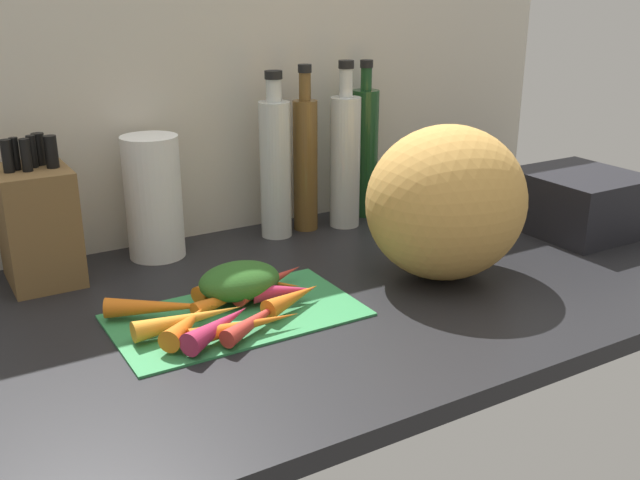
% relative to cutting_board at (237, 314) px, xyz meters
% --- Properties ---
extents(ground_plane, '(1.70, 0.80, 0.03)m').
position_rel_cutting_board_xyz_m(ground_plane, '(0.15, 0.03, -0.02)').
color(ground_plane, black).
extents(wall_back, '(1.70, 0.03, 0.60)m').
position_rel_cutting_board_xyz_m(wall_back, '(0.15, 0.42, 0.30)').
color(wall_back, beige).
rests_on(wall_back, ground_plane).
extents(cutting_board, '(0.39, 0.22, 0.01)m').
position_rel_cutting_board_xyz_m(cutting_board, '(0.00, 0.00, 0.00)').
color(cutting_board, '#338C4C').
rests_on(cutting_board, ground_plane).
extents(carrot_0, '(0.11, 0.07, 0.03)m').
position_rel_cutting_board_xyz_m(carrot_0, '(0.09, 0.00, 0.02)').
color(carrot_0, '#B2264C').
rests_on(carrot_0, cutting_board).
extents(carrot_1, '(0.16, 0.11, 0.03)m').
position_rel_cutting_board_xyz_m(carrot_1, '(0.01, -0.06, 0.02)').
color(carrot_1, red).
rests_on(carrot_1, cutting_board).
extents(carrot_2, '(0.14, 0.10, 0.04)m').
position_rel_cutting_board_xyz_m(carrot_2, '(-0.06, -0.06, 0.02)').
color(carrot_2, '#B2264C').
rests_on(carrot_2, cutting_board).
extents(carrot_3, '(0.18, 0.03, 0.03)m').
position_rel_cutting_board_xyz_m(carrot_3, '(-0.02, -0.08, 0.02)').
color(carrot_3, orange).
rests_on(carrot_3, cutting_board).
extents(carrot_4, '(0.17, 0.03, 0.03)m').
position_rel_cutting_board_xyz_m(carrot_4, '(-0.09, -0.02, 0.02)').
color(carrot_4, orange).
rests_on(carrot_4, cutting_board).
extents(carrot_5, '(0.11, 0.11, 0.03)m').
position_rel_cutting_board_xyz_m(carrot_5, '(-0.09, -0.03, 0.02)').
color(carrot_5, orange).
rests_on(carrot_5, cutting_board).
extents(carrot_6, '(0.14, 0.07, 0.03)m').
position_rel_cutting_board_xyz_m(carrot_6, '(0.00, 0.03, 0.02)').
color(carrot_6, orange).
rests_on(carrot_6, cutting_board).
extents(carrot_7, '(0.13, 0.08, 0.03)m').
position_rel_cutting_board_xyz_m(carrot_7, '(0.09, -0.03, 0.02)').
color(carrot_7, orange).
rests_on(carrot_7, cutting_board).
extents(carrot_8, '(0.17, 0.11, 0.03)m').
position_rel_cutting_board_xyz_m(carrot_8, '(-0.11, 0.04, 0.02)').
color(carrot_8, orange).
rests_on(carrot_8, cutting_board).
extents(carrot_9, '(0.11, 0.11, 0.03)m').
position_rel_cutting_board_xyz_m(carrot_9, '(0.08, 0.05, 0.02)').
color(carrot_9, orange).
rests_on(carrot_9, cutting_board).
extents(carrot_10, '(0.17, 0.10, 0.03)m').
position_rel_cutting_board_xyz_m(carrot_10, '(0.09, 0.05, 0.02)').
color(carrot_10, red).
rests_on(carrot_10, cutting_board).
extents(carrot_11, '(0.14, 0.09, 0.03)m').
position_rel_cutting_board_xyz_m(carrot_11, '(0.02, 0.09, 0.02)').
color(carrot_11, orange).
rests_on(carrot_11, cutting_board).
extents(carrot_greens_pile, '(0.14, 0.11, 0.06)m').
position_rel_cutting_board_xyz_m(carrot_greens_pile, '(0.03, 0.05, 0.03)').
color(carrot_greens_pile, '#2D6023').
rests_on(carrot_greens_pile, cutting_board).
extents(winter_squash, '(0.29, 0.27, 0.27)m').
position_rel_cutting_board_xyz_m(winter_squash, '(0.39, -0.03, 0.13)').
color(winter_squash, gold).
rests_on(winter_squash, ground_plane).
extents(knife_block, '(0.12, 0.15, 0.26)m').
position_rel_cutting_board_xyz_m(knife_block, '(-0.23, 0.31, 0.10)').
color(knife_block, brown).
rests_on(knife_block, ground_plane).
extents(paper_towel_roll, '(0.11, 0.11, 0.24)m').
position_rel_cutting_board_xyz_m(paper_towel_roll, '(-0.02, 0.33, 0.11)').
color(paper_towel_roll, white).
rests_on(paper_towel_roll, ground_plane).
extents(bottle_0, '(0.06, 0.06, 0.34)m').
position_rel_cutting_board_xyz_m(bottle_0, '(0.24, 0.32, 0.14)').
color(bottle_0, silver).
rests_on(bottle_0, ground_plane).
extents(bottle_1, '(0.05, 0.05, 0.35)m').
position_rel_cutting_board_xyz_m(bottle_1, '(0.31, 0.33, 0.14)').
color(bottle_1, brown).
rests_on(bottle_1, ground_plane).
extents(bottle_2, '(0.06, 0.06, 0.35)m').
position_rel_cutting_board_xyz_m(bottle_2, '(0.40, 0.30, 0.14)').
color(bottle_2, silver).
rests_on(bottle_2, ground_plane).
extents(bottle_3, '(0.06, 0.06, 0.35)m').
position_rel_cutting_board_xyz_m(bottle_3, '(0.48, 0.35, 0.14)').
color(bottle_3, '#19421E').
rests_on(bottle_3, ground_plane).
extents(dish_rack, '(0.22, 0.23, 0.13)m').
position_rel_cutting_board_xyz_m(dish_rack, '(0.80, 0.02, 0.06)').
color(dish_rack, black).
rests_on(dish_rack, ground_plane).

